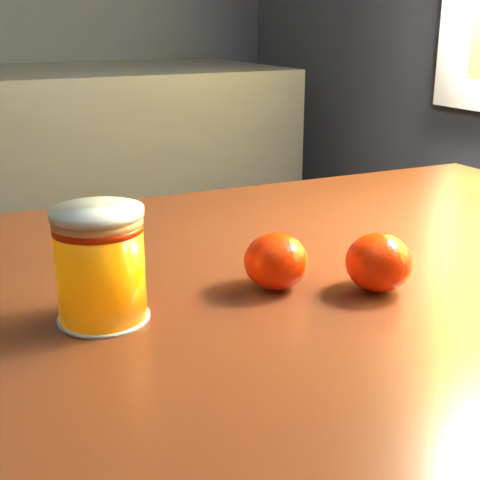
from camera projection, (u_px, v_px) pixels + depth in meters
name	position (u px, v px, depth m)	size (l,w,h in m)	color
table	(290.00, 380.00, 0.66)	(1.07, 0.77, 0.79)	brown
juice_glass	(100.00, 266.00, 0.54)	(0.07, 0.07, 0.09)	orange
orange_front	(379.00, 262.00, 0.61)	(0.06, 0.06, 0.05)	#FF2D05
orange_back	(276.00, 261.00, 0.61)	(0.06, 0.06, 0.05)	#FF2D05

